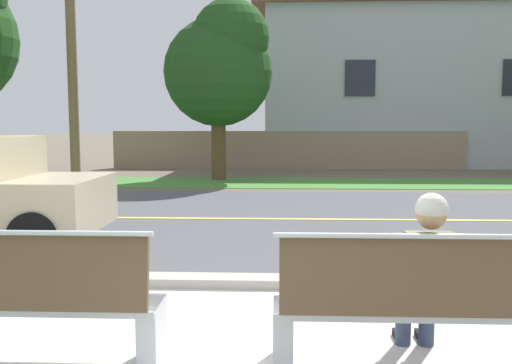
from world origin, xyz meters
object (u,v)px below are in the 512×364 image
(bench_left, at_px, (14,301))
(bench_right, at_px, (424,307))
(shade_tree_left, at_px, (221,64))
(seated_person_olive, at_px, (426,271))

(bench_left, height_order, bench_right, same)
(bench_right, bearing_deg, shade_tree_left, 102.04)
(bench_right, height_order, seated_person_olive, seated_person_olive)
(shade_tree_left, bearing_deg, bench_left, -90.65)
(bench_left, distance_m, bench_right, 2.90)
(bench_right, distance_m, shade_tree_left, 13.51)
(seated_person_olive, bearing_deg, shade_tree_left, 102.42)
(seated_person_olive, relative_size, shade_tree_left, 0.24)
(shade_tree_left, bearing_deg, seated_person_olive, -77.58)
(bench_left, relative_size, shade_tree_left, 0.40)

